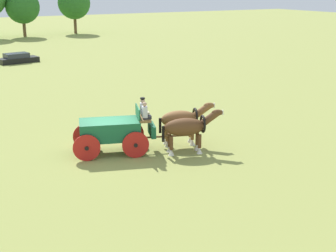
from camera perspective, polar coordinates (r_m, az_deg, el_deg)
ground_plane at (r=23.72m, az=-7.04°, el=-3.29°), size 220.00×220.00×0.00m
show_wagon at (r=23.35m, az=-6.72°, el=-0.51°), size 5.92×2.94×2.71m
draft_horse_near at (r=24.43m, az=1.70°, el=0.74°), size 2.90×1.46×2.21m
draft_horse_off at (r=23.22m, az=2.40°, el=-0.21°), size 3.02×1.48×2.17m
parked_vehicle_d at (r=53.76m, az=-17.87°, el=7.85°), size 4.34×2.33×1.07m
tree_f at (r=81.02m, az=-17.37°, el=13.75°), size 5.42×5.42×7.51m
tree_g at (r=84.50m, az=-11.42°, el=14.53°), size 5.55×5.55×7.96m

